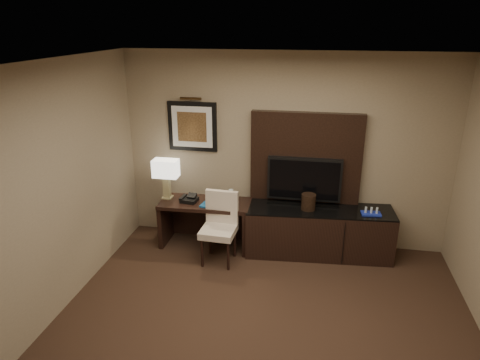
% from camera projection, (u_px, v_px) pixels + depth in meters
% --- Properties ---
extents(ceiling, '(4.50, 5.00, 0.01)m').
position_uv_depth(ceiling, '(260.00, 71.00, 3.14)').
color(ceiling, silver).
rests_on(ceiling, wall_back).
extents(wall_back, '(4.50, 0.01, 2.70)m').
position_uv_depth(wall_back, '(284.00, 151.00, 5.92)').
color(wall_back, gray).
rests_on(wall_back, floor).
extents(wall_left, '(0.01, 5.00, 2.70)m').
position_uv_depth(wall_left, '(20.00, 214.00, 4.00)').
color(wall_left, gray).
rests_on(wall_left, floor).
extents(desk, '(1.28, 0.59, 0.68)m').
position_uv_depth(desk, '(206.00, 224.00, 6.08)').
color(desk, black).
rests_on(desk, floor).
extents(credenza, '(2.00, 0.69, 0.68)m').
position_uv_depth(credenza, '(318.00, 232.00, 5.85)').
color(credenza, black).
rests_on(credenza, floor).
extents(tv_wall_panel, '(1.50, 0.12, 1.30)m').
position_uv_depth(tv_wall_panel, '(305.00, 159.00, 5.84)').
color(tv_wall_panel, black).
rests_on(tv_wall_panel, wall_back).
extents(tv, '(1.00, 0.08, 0.60)m').
position_uv_depth(tv, '(304.00, 179.00, 5.83)').
color(tv, black).
rests_on(tv, tv_wall_panel).
extents(artwork, '(0.70, 0.04, 0.70)m').
position_uv_depth(artwork, '(193.00, 127.00, 6.02)').
color(artwork, black).
rests_on(artwork, wall_back).
extents(picture_light, '(0.04, 0.04, 0.30)m').
position_uv_depth(picture_light, '(191.00, 99.00, 5.84)').
color(picture_light, '#3E2913').
rests_on(picture_light, wall_back).
extents(desk_chair, '(0.46, 0.53, 0.92)m').
position_uv_depth(desk_chair, '(218.00, 231.00, 5.62)').
color(desk_chair, beige).
rests_on(desk_chair, floor).
extents(table_lamp, '(0.42, 0.32, 0.60)m').
position_uv_depth(table_lamp, '(166.00, 178.00, 6.00)').
color(table_lamp, tan).
rests_on(table_lamp, desk).
extents(desk_phone, '(0.24, 0.22, 0.11)m').
position_uv_depth(desk_phone, '(189.00, 198.00, 5.96)').
color(desk_phone, black).
rests_on(desk_phone, desk).
extents(blue_folder, '(0.31, 0.38, 0.02)m').
position_uv_depth(blue_folder, '(213.00, 203.00, 5.89)').
color(blue_folder, '#165593').
rests_on(blue_folder, desk).
extents(book, '(0.17, 0.10, 0.24)m').
position_uv_depth(book, '(210.00, 195.00, 5.90)').
color(book, tan).
rests_on(book, desk).
extents(water_bottle, '(0.08, 0.08, 0.20)m').
position_uv_depth(water_bottle, '(231.00, 196.00, 5.90)').
color(water_bottle, silver).
rests_on(water_bottle, desk).
extents(ice_bucket, '(0.24, 0.24, 0.21)m').
position_uv_depth(ice_bucket, '(308.00, 202.00, 5.70)').
color(ice_bucket, black).
rests_on(ice_bucket, credenza).
extents(minibar_tray, '(0.26, 0.17, 0.09)m').
position_uv_depth(minibar_tray, '(371.00, 211.00, 5.57)').
color(minibar_tray, '#192CA6').
rests_on(minibar_tray, credenza).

